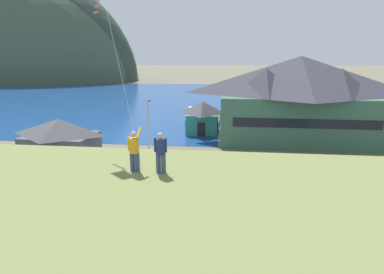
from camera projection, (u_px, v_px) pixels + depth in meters
The scene contains 22 objects.
ground_plane at pixel (190, 217), 23.22m from camera, with size 600.00×600.00×0.00m, color #66604C.
parking_lot_pad at pixel (197, 188), 28.01m from camera, with size 40.00×20.00×0.10m, color gray.
bay_water at pixel (217, 100), 80.91m from camera, with size 360.00×84.00×0.03m, color navy.
far_hill_west_ridge at pixel (11, 80), 142.78m from camera, with size 115.10×61.11×91.68m, color #42513D.
far_hill_east_peak at pixel (14, 80), 141.19m from camera, with size 110.67×48.76×93.69m, color #2D3D33.
harbor_lodge at pixel (299, 96), 42.31m from camera, with size 21.50×12.12×11.15m.
storage_shed_near_lot at pixel (61, 143), 32.60m from camera, with size 7.46×5.34×5.13m.
storage_shed_waterside at pixel (203, 116), 47.47m from camera, with size 4.90×5.48×4.66m.
wharf_dock at pixel (211, 117), 57.44m from camera, with size 3.20×12.59×0.70m.
moored_boat_wharfside at pixel (193, 115), 57.97m from camera, with size 2.09×5.95×2.16m.
moored_boat_outer_mooring at pixel (229, 118), 54.69m from camera, with size 2.64×6.37×2.16m.
moored_boat_inner_slip at pixel (191, 118), 55.23m from camera, with size 2.11×5.82×2.16m.
parked_car_front_row_red at pixel (160, 172), 29.14m from camera, with size 4.26×2.17×1.82m.
parked_car_front_row_silver at pixel (133, 200), 23.53m from camera, with size 4.33×2.33×1.82m.
parked_car_corner_spot at pixel (236, 176), 28.12m from camera, with size 4.33×2.33×1.82m.
parked_car_mid_row_center at pixel (242, 201), 23.33m from camera, with size 4.28×2.21×1.82m.
parked_car_mid_row_near at pixel (73, 190), 25.24m from camera, with size 4.29×2.24×1.82m.
parked_car_back_row_right at pixel (337, 175), 28.38m from camera, with size 4.29×2.24×1.82m.
parked_car_front_row_end at pixel (309, 211), 21.91m from camera, with size 4.26×2.17×1.82m.
parking_light_pole at pixel (149, 128), 32.91m from camera, with size 0.24×0.78×6.85m.
person_kite_flyer at pixel (134, 150), 13.53m from camera, with size 0.53×0.65×1.86m.
person_companion at pixel (161, 151), 13.34m from camera, with size 0.55×0.40×1.74m.
Camera 1 is at (2.41, -20.85, 11.51)m, focal length 30.05 mm.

